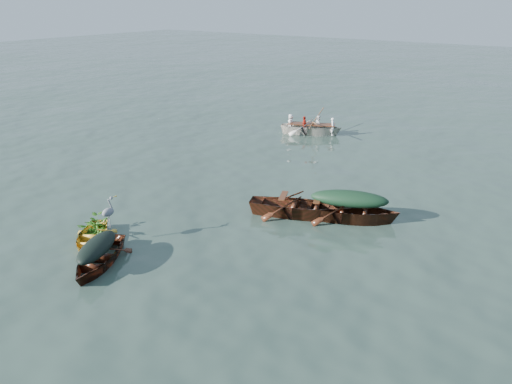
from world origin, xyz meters
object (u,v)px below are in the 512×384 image
rowed_boat (311,134)px  green_tarp_boat (348,221)px  open_wooden_boat (300,216)px  heron (109,216)px  dark_covered_boat (99,265)px  yellow_dinghy (92,244)px

rowed_boat → green_tarp_boat: bearing=-166.7°
open_wooden_boat → heron: (-3.52, -4.74, 0.82)m
rowed_boat → heron: heron is taller
dark_covered_boat → open_wooden_boat: 6.42m
open_wooden_boat → rowed_boat: open_wooden_boat is taller
yellow_dinghy → dark_covered_boat: (1.17, -0.67, 0.00)m
green_tarp_boat → rowed_boat: rowed_boat is taller
green_tarp_boat → rowed_boat: bearing=13.3°
yellow_dinghy → rowed_boat: (-0.82, 14.30, 0.00)m
dark_covered_boat → heron: heron is taller
green_tarp_boat → heron: (-4.95, -5.33, 0.82)m
yellow_dinghy → rowed_boat: size_ratio=0.64×
green_tarp_boat → rowed_boat: size_ratio=1.01×
dark_covered_boat → rowed_boat: 15.10m
yellow_dinghy → dark_covered_boat: dark_covered_boat is taller
dark_covered_boat → rowed_boat: rowed_boat is taller
rowed_boat → heron: size_ratio=4.72×
dark_covered_boat → heron: (-0.78, 1.06, 0.82)m
yellow_dinghy → open_wooden_boat: open_wooden_boat is taller
yellow_dinghy → rowed_boat: bearing=53.9°
green_tarp_boat → heron: bearing=114.7°
open_wooden_boat → rowed_boat: size_ratio=1.05×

